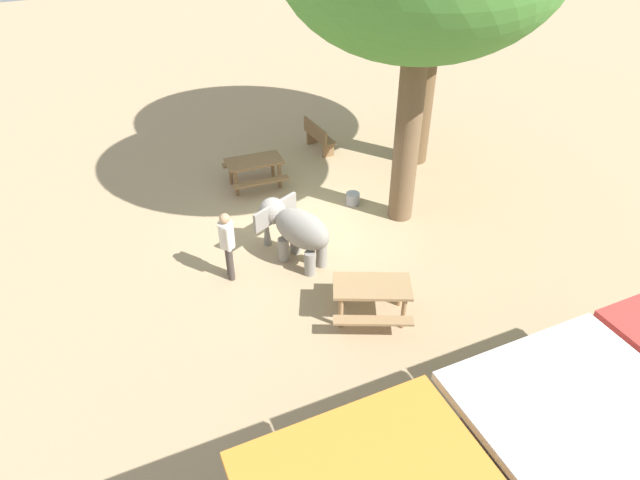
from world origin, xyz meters
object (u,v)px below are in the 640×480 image
object	(u,v)px
wooden_bench	(318,136)
picnic_table_far	(254,167)
feed_bucket	(353,199)
elephant	(295,228)
picnic_table_near	(372,293)
person_handler	(227,241)

from	to	relation	value
wooden_bench	picnic_table_far	bearing A→B (deg)	-65.95
wooden_bench	feed_bucket	world-z (taller)	wooden_bench
elephant	wooden_bench	world-z (taller)	elephant
wooden_bench	picnic_table_near	xyz separation A→B (m)	(2.06, 7.16, 0.12)
elephant	picnic_table_near	bearing A→B (deg)	170.11
picnic_table_near	feed_bucket	xyz separation A→B (m)	(-1.59, -3.90, -0.43)
picnic_table_near	person_handler	bearing A→B (deg)	-21.45
picnic_table_near	picnic_table_far	distance (m)	5.87
person_handler	picnic_table_near	xyz separation A→B (m)	(-2.18, 2.31, -0.36)
person_handler	picnic_table_far	xyz separation A→B (m)	(-1.77, -3.55, -0.36)
person_handler	wooden_bench	bearing A→B (deg)	55.12
elephant	feed_bucket	size ratio (longest dim) A/B	5.25
elephant	picnic_table_near	xyz separation A→B (m)	(-0.65, 2.31, -0.27)
person_handler	feed_bucket	distance (m)	4.16
picnic_table_far	elephant	bearing A→B (deg)	-90.77
wooden_bench	feed_bucket	size ratio (longest dim) A/B	3.95
picnic_table_near	elephant	bearing A→B (deg)	-48.98
picnic_table_near	picnic_table_far	world-z (taller)	same
elephant	picnic_table_far	bearing A→B (deg)	-29.61
wooden_bench	feed_bucket	distance (m)	3.31
elephant	picnic_table_far	world-z (taller)	elephant
wooden_bench	picnic_table_far	xyz separation A→B (m)	(2.47, 1.30, 0.12)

